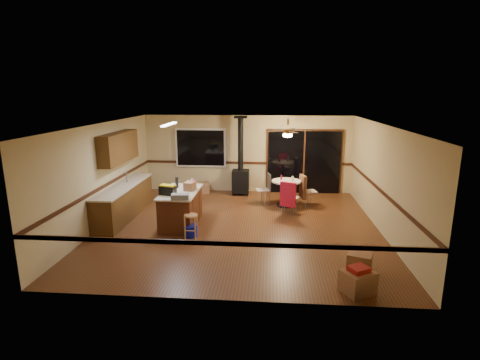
# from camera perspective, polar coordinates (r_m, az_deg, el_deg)

# --- Properties ---
(floor) EXTENTS (7.00, 7.00, 0.00)m
(floor) POSITION_cam_1_polar(r_m,az_deg,el_deg) (9.67, -0.14, -7.05)
(floor) COLOR #502B16
(floor) RESTS_ON ground
(ceiling) EXTENTS (7.00, 7.00, 0.00)m
(ceiling) POSITION_cam_1_polar(r_m,az_deg,el_deg) (9.10, -0.15, 8.48)
(ceiling) COLOR silver
(ceiling) RESTS_ON ground
(wall_back) EXTENTS (7.00, 0.00, 7.00)m
(wall_back) POSITION_cam_1_polar(r_m,az_deg,el_deg) (12.73, 1.16, 3.98)
(wall_back) COLOR tan
(wall_back) RESTS_ON ground
(wall_front) EXTENTS (7.00, 0.00, 7.00)m
(wall_front) POSITION_cam_1_polar(r_m,az_deg,el_deg) (5.96, -2.96, -7.03)
(wall_front) COLOR tan
(wall_front) RESTS_ON ground
(wall_left) EXTENTS (0.00, 7.00, 7.00)m
(wall_left) POSITION_cam_1_polar(r_m,az_deg,el_deg) (10.20, -20.15, 0.80)
(wall_left) COLOR tan
(wall_left) RESTS_ON ground
(wall_right) EXTENTS (0.00, 7.00, 7.00)m
(wall_right) POSITION_cam_1_polar(r_m,az_deg,el_deg) (9.67, 21.00, 0.07)
(wall_right) COLOR tan
(wall_right) RESTS_ON ground
(chair_rail) EXTENTS (7.00, 7.00, 0.08)m
(chair_rail) POSITION_cam_1_polar(r_m,az_deg,el_deg) (9.37, -0.15, -1.31)
(chair_rail) COLOR #361A0D
(chair_rail) RESTS_ON ground
(window) EXTENTS (1.72, 0.10, 1.32)m
(window) POSITION_cam_1_polar(r_m,az_deg,el_deg) (12.84, -6.02, 4.90)
(window) COLOR black
(window) RESTS_ON ground
(sliding_door) EXTENTS (2.52, 0.10, 2.10)m
(sliding_door) POSITION_cam_1_polar(r_m,az_deg,el_deg) (12.75, 9.70, 2.67)
(sliding_door) COLOR black
(sliding_door) RESTS_ON ground
(lower_cabinets) EXTENTS (0.60, 3.00, 0.86)m
(lower_cabinets) POSITION_cam_1_polar(r_m,az_deg,el_deg) (10.73, -17.23, -3.18)
(lower_cabinets) COLOR #513214
(lower_cabinets) RESTS_ON ground
(countertop) EXTENTS (0.64, 3.04, 0.04)m
(countertop) POSITION_cam_1_polar(r_m,az_deg,el_deg) (10.62, -17.39, -0.85)
(countertop) COLOR #C3B298
(countertop) RESTS_ON lower_cabinets
(upper_cabinets) EXTENTS (0.35, 2.00, 0.80)m
(upper_cabinets) POSITION_cam_1_polar(r_m,az_deg,el_deg) (10.66, -18.00, 4.76)
(upper_cabinets) COLOR #513214
(upper_cabinets) RESTS_ON ground
(kitchen_island) EXTENTS (0.88, 1.68, 0.90)m
(kitchen_island) POSITION_cam_1_polar(r_m,az_deg,el_deg) (9.76, -8.98, -4.23)
(kitchen_island) COLOR #492112
(kitchen_island) RESTS_ON ground
(wood_stove) EXTENTS (0.55, 0.50, 2.52)m
(wood_stove) POSITION_cam_1_polar(r_m,az_deg,el_deg) (12.41, 0.10, 1.05)
(wood_stove) COLOR black
(wood_stove) RESTS_ON ground
(ceiling_fan) EXTENTS (0.24, 0.24, 0.55)m
(ceiling_fan) POSITION_cam_1_polar(r_m,az_deg,el_deg) (10.99, 7.29, 7.18)
(ceiling_fan) COLOR brown
(ceiling_fan) RESTS_ON ceiling
(fluorescent_strip) EXTENTS (0.10, 1.20, 0.04)m
(fluorescent_strip) POSITION_cam_1_polar(r_m,az_deg,el_deg) (9.71, -10.76, 8.32)
(fluorescent_strip) COLOR white
(fluorescent_strip) RESTS_ON ceiling
(toolbox_grey) EXTENTS (0.43, 0.28, 0.13)m
(toolbox_grey) POSITION_cam_1_polar(r_m,az_deg,el_deg) (8.91, -9.12, -2.52)
(toolbox_grey) COLOR slate
(toolbox_grey) RESTS_ON kitchen_island
(toolbox_black) EXTENTS (0.44, 0.31, 0.22)m
(toolbox_black) POSITION_cam_1_polar(r_m,az_deg,el_deg) (9.33, -10.95, -1.57)
(toolbox_black) COLOR black
(toolbox_black) RESTS_ON kitchen_island
(toolbox_yellow_lid) EXTENTS (0.41, 0.29, 0.03)m
(toolbox_yellow_lid) POSITION_cam_1_polar(r_m,az_deg,el_deg) (9.30, -10.98, -0.83)
(toolbox_yellow_lid) COLOR gold
(toolbox_yellow_lid) RESTS_ON toolbox_black
(box_on_island) EXTENTS (0.30, 0.36, 0.21)m
(box_on_island) POSITION_cam_1_polar(r_m,az_deg,el_deg) (9.69, -7.64, -0.91)
(box_on_island) COLOR brown
(box_on_island) RESTS_ON kitchen_island
(bottle_dark) EXTENTS (0.08, 0.08, 0.28)m
(bottle_dark) POSITION_cam_1_polar(r_m,az_deg,el_deg) (9.97, -9.59, -0.37)
(bottle_dark) COLOR black
(bottle_dark) RESTS_ON kitchen_island
(bottle_pink) EXTENTS (0.10, 0.10, 0.24)m
(bottle_pink) POSITION_cam_1_polar(r_m,az_deg,el_deg) (9.77, -7.08, -0.69)
(bottle_pink) COLOR #D84C8C
(bottle_pink) RESTS_ON kitchen_island
(bottle_white) EXTENTS (0.06, 0.06, 0.16)m
(bottle_white) POSITION_cam_1_polar(r_m,az_deg,el_deg) (10.26, -7.36, -0.24)
(bottle_white) COLOR white
(bottle_white) RESTS_ON kitchen_island
(bar_stool) EXTENTS (0.35, 0.35, 0.58)m
(bar_stool) POSITION_cam_1_polar(r_m,az_deg,el_deg) (8.92, -7.47, -7.00)
(bar_stool) COLOR tan
(bar_stool) RESTS_ON floor
(blue_bucket) EXTENTS (0.35, 0.35, 0.27)m
(blue_bucket) POSITION_cam_1_polar(r_m,az_deg,el_deg) (9.06, -7.50, -7.68)
(blue_bucket) COLOR #0E18C4
(blue_bucket) RESTS_ON floor
(dining_table) EXTENTS (0.88, 0.88, 0.78)m
(dining_table) POSITION_cam_1_polar(r_m,az_deg,el_deg) (11.29, 7.04, -1.33)
(dining_table) COLOR black
(dining_table) RESTS_ON ground
(glass_red) EXTENTS (0.06, 0.06, 0.15)m
(glass_red) POSITION_cam_1_polar(r_m,az_deg,el_deg) (11.30, 6.31, 0.39)
(glass_red) COLOR #590C14
(glass_red) RESTS_ON dining_table
(glass_cream) EXTENTS (0.07, 0.07, 0.15)m
(glass_cream) POSITION_cam_1_polar(r_m,az_deg,el_deg) (11.17, 8.02, 0.20)
(glass_cream) COLOR beige
(glass_cream) RESTS_ON dining_table
(chair_left) EXTENTS (0.48, 0.48, 0.51)m
(chair_left) POSITION_cam_1_polar(r_m,az_deg,el_deg) (11.38, 4.03, -0.84)
(chair_left) COLOR gray
(chair_left) RESTS_ON ground
(chair_near) EXTENTS (0.57, 0.59, 0.70)m
(chair_near) POSITION_cam_1_polar(r_m,az_deg,el_deg) (10.44, 7.37, -2.18)
(chair_near) COLOR gray
(chair_near) RESTS_ON ground
(chair_right) EXTENTS (0.54, 0.51, 0.70)m
(chair_right) POSITION_cam_1_polar(r_m,az_deg,el_deg) (11.32, 9.69, -1.04)
(chair_right) COLOR gray
(chair_right) RESTS_ON ground
(box_under_window) EXTENTS (0.55, 0.48, 0.37)m
(box_under_window) POSITION_cam_1_polar(r_m,az_deg,el_deg) (12.75, -5.79, -1.20)
(box_under_window) COLOR brown
(box_under_window) RESTS_ON floor
(box_corner_a) EXTENTS (0.66, 0.63, 0.39)m
(box_corner_a) POSITION_cam_1_polar(r_m,az_deg,el_deg) (6.94, 17.51, -14.57)
(box_corner_a) COLOR brown
(box_corner_a) RESTS_ON floor
(box_corner_b) EXTENTS (0.54, 0.51, 0.36)m
(box_corner_b) POSITION_cam_1_polar(r_m,az_deg,el_deg) (7.71, 17.74, -11.81)
(box_corner_b) COLOR brown
(box_corner_b) RESTS_ON floor
(box_small_red) EXTENTS (0.41, 0.39, 0.09)m
(box_small_red) POSITION_cam_1_polar(r_m,az_deg,el_deg) (6.84, 17.65, -12.80)
(box_small_red) COLOR maroon
(box_small_red) RESTS_ON box_corner_a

